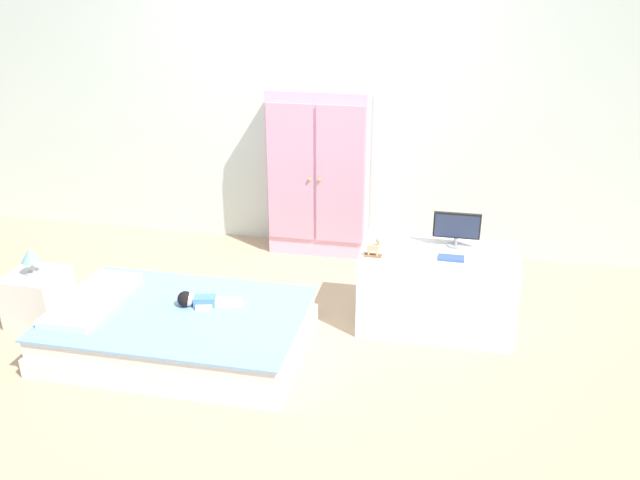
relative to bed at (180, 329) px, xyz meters
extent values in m
cube|color=tan|center=(0.48, 0.24, -0.13)|extent=(10.00, 10.00, 0.02)
cube|color=silver|center=(0.48, 1.82, 1.23)|extent=(6.40, 0.05, 2.70)
cube|color=white|center=(0.00, 0.00, -0.06)|extent=(1.53, 0.99, 0.12)
cube|color=silver|center=(0.00, 0.00, 0.05)|extent=(1.49, 0.95, 0.12)
cube|color=#7AA8DB|center=(0.00, 0.00, 0.12)|extent=(1.52, 0.98, 0.02)
cube|color=silver|center=(-0.56, 0.00, 0.15)|extent=(0.32, 0.72, 0.05)
cube|color=#4C84C6|center=(0.13, 0.11, 0.16)|extent=(0.15, 0.11, 0.06)
cube|color=beige|center=(0.27, 0.16, 0.14)|extent=(0.16, 0.07, 0.04)
cube|color=beige|center=(0.28, 0.12, 0.14)|extent=(0.16, 0.07, 0.04)
cube|color=beige|center=(0.12, 0.16, 0.14)|extent=(0.10, 0.05, 0.03)
cube|color=beige|center=(0.15, 0.05, 0.14)|extent=(0.10, 0.05, 0.03)
sphere|color=beige|center=(0.03, 0.08, 0.17)|extent=(0.09, 0.09, 0.09)
sphere|color=black|center=(0.02, 0.08, 0.17)|extent=(0.10, 0.10, 0.10)
cube|color=silver|center=(-1.04, 0.11, 0.05)|extent=(0.35, 0.35, 0.35)
cylinder|color=#B7B2AD|center=(-1.04, 0.11, 0.23)|extent=(0.09, 0.09, 0.01)
cylinder|color=#B7B2AD|center=(-1.04, 0.11, 0.27)|extent=(0.02, 0.02, 0.08)
cone|color=#7AB2E0|center=(-1.04, 0.11, 0.36)|extent=(0.12, 0.12, 0.09)
cube|color=#EFADCC|center=(0.53, 1.64, 0.54)|extent=(0.78, 0.27, 1.33)
cube|color=#D298B3|center=(0.34, 1.49, 0.57)|extent=(0.37, 0.02, 1.09)
cube|color=#D298B3|center=(0.73, 1.49, 0.57)|extent=(0.37, 0.02, 1.09)
sphere|color=gold|center=(0.49, 1.47, 0.54)|extent=(0.02, 0.02, 0.02)
sphere|color=gold|center=(0.57, 1.47, 0.54)|extent=(0.02, 0.02, 0.02)
cube|color=white|center=(1.52, 0.58, 0.15)|extent=(0.97, 0.51, 0.54)
cylinder|color=#99999E|center=(1.62, 0.67, 0.42)|extent=(0.10, 0.10, 0.01)
cylinder|color=#99999E|center=(1.62, 0.67, 0.45)|extent=(0.02, 0.02, 0.05)
cube|color=black|center=(1.62, 0.67, 0.56)|extent=(0.29, 0.02, 0.17)
cube|color=#28334C|center=(1.62, 0.66, 0.56)|extent=(0.27, 0.01, 0.15)
cube|color=#8E6642|center=(1.13, 0.43, 0.42)|extent=(0.11, 0.01, 0.01)
cube|color=#8E6642|center=(1.13, 0.39, 0.42)|extent=(0.11, 0.01, 0.01)
cube|color=#D1B289|center=(1.13, 0.41, 0.47)|extent=(0.07, 0.03, 0.04)
cylinder|color=#D1B289|center=(1.15, 0.42, 0.44)|extent=(0.01, 0.01, 0.03)
cylinder|color=#D1B289|center=(1.15, 0.40, 0.44)|extent=(0.01, 0.01, 0.03)
cylinder|color=#D1B289|center=(1.10, 0.42, 0.44)|extent=(0.01, 0.01, 0.03)
cylinder|color=#D1B289|center=(1.10, 0.40, 0.44)|extent=(0.01, 0.01, 0.03)
cylinder|color=#D1B289|center=(1.16, 0.41, 0.50)|extent=(0.02, 0.02, 0.02)
sphere|color=#D1B289|center=(1.16, 0.41, 0.53)|extent=(0.04, 0.04, 0.04)
cube|color=blue|center=(1.60, 0.47, 0.42)|extent=(0.16, 0.09, 0.01)
camera|label=1|loc=(1.52, -3.11, 2.02)|focal=35.50mm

